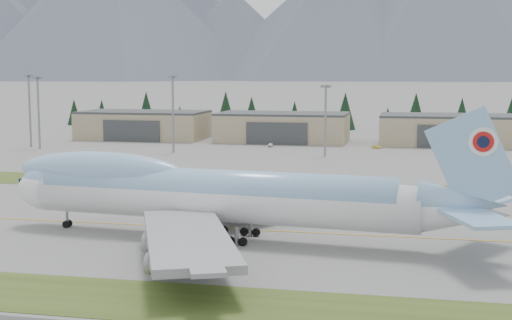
% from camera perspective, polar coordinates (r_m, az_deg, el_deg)
% --- Properties ---
extents(ground, '(7000.00, 7000.00, 0.00)m').
position_cam_1_polar(ground, '(119.07, -2.91, -5.51)').
color(ground, slate).
rests_on(ground, ground).
extents(grass_strip_near, '(400.00, 14.00, 0.08)m').
position_cam_1_polar(grass_strip_near, '(84.16, -9.63, -10.95)').
color(grass_strip_near, '#394B1A').
rests_on(grass_strip_near, ground).
extents(grass_strip_far, '(400.00, 18.00, 0.08)m').
position_cam_1_polar(grass_strip_far, '(162.22, 1.13, -2.12)').
color(grass_strip_far, '#394B1A').
rests_on(grass_strip_far, ground).
extents(taxiway_line_main, '(400.00, 0.40, 0.02)m').
position_cam_1_polar(taxiway_line_main, '(119.07, -2.91, -5.51)').
color(taxiway_line_main, gold).
rests_on(taxiway_line_main, ground).
extents(boeing_747_freighter, '(81.23, 69.66, 21.35)m').
position_cam_1_polar(boeing_747_freighter, '(110.79, -3.28, -2.74)').
color(boeing_747_freighter, white).
rests_on(boeing_747_freighter, ground).
extents(hangar_left, '(48.00, 26.60, 10.80)m').
position_cam_1_polar(hangar_left, '(281.32, -8.96, 2.79)').
color(hangar_left, tan).
rests_on(hangar_left, ground).
extents(hangar_center, '(48.00, 26.60, 10.80)m').
position_cam_1_polar(hangar_center, '(266.83, 2.16, 2.65)').
color(hangar_center, tan).
rests_on(hangar_center, ground).
extents(hangar_right, '(48.00, 26.60, 10.80)m').
position_cam_1_polar(hangar_right, '(263.51, 15.14, 2.35)').
color(hangar_right, tan).
rests_on(hangar_right, ground).
extents(floodlight_masts, '(197.93, 9.20, 24.86)m').
position_cam_1_polar(floodlight_masts, '(227.90, -2.82, 4.66)').
color(floodlight_masts, gray).
rests_on(floodlight_masts, ground).
extents(service_vehicle_a, '(1.91, 3.95, 1.30)m').
position_cam_1_polar(service_vehicle_a, '(247.92, 1.16, 1.06)').
color(service_vehicle_a, silver).
rests_on(service_vehicle_a, ground).
extents(service_vehicle_b, '(3.60, 2.41, 1.12)m').
position_cam_1_polar(service_vehicle_b, '(245.81, 9.62, 0.91)').
color(service_vehicle_b, gold).
rests_on(service_vehicle_b, ground).
extents(conifer_belt, '(269.90, 15.95, 16.96)m').
position_cam_1_polar(conifer_belt, '(326.60, 6.95, 3.79)').
color(conifer_belt, black).
rests_on(conifer_belt, ground).
extents(mountain_ridge_front, '(4341.41, 1319.02, 509.08)m').
position_cam_1_polar(mountain_ridge_front, '(2315.90, 10.96, 11.87)').
color(mountain_ridge_front, '#464E5D').
rests_on(mountain_ridge_front, ground).
extents(mountain_ridge_rear, '(4514.64, 1030.40, 515.20)m').
position_cam_1_polar(mountain_ridge_rear, '(3025.11, 14.96, 11.23)').
color(mountain_ridge_rear, '#464E5D').
rests_on(mountain_ridge_rear, ground).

